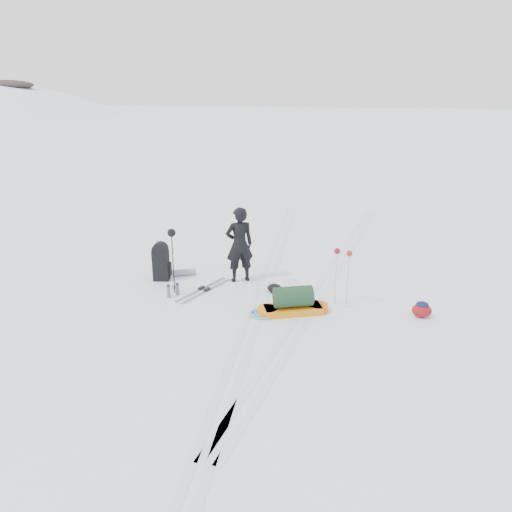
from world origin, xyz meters
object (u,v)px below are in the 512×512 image
object	(u,v)px
skier	(239,245)
pulk_sled	(293,303)
expedition_rucksack	(164,262)
ski_poles_black	(172,241)

from	to	relation	value
skier	pulk_sled	bearing A→B (deg)	105.90
expedition_rucksack	ski_poles_black	bearing A→B (deg)	-61.90
skier	expedition_rucksack	bearing A→B (deg)	-19.08
pulk_sled	expedition_rucksack	world-z (taller)	expedition_rucksack
skier	expedition_rucksack	distance (m)	1.86
expedition_rucksack	ski_poles_black	xyz separation A→B (m)	(0.52, -0.68, 0.78)
skier	pulk_sled	distance (m)	2.22
pulk_sled	ski_poles_black	distance (m)	2.97
skier	ski_poles_black	bearing A→B (deg)	9.07
skier	ski_poles_black	distance (m)	1.63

